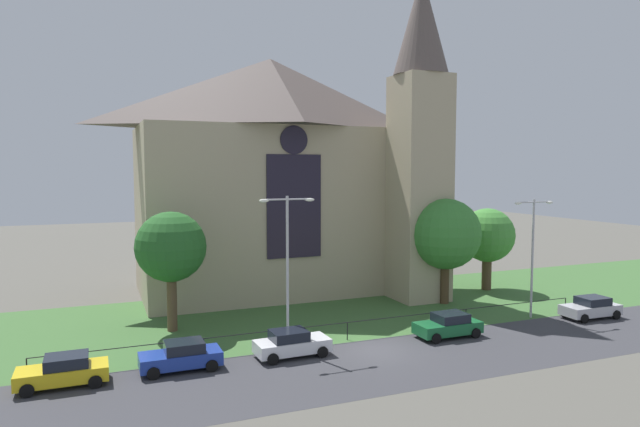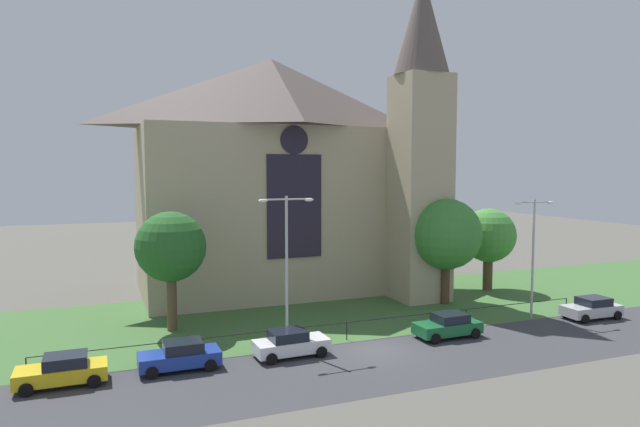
{
  "view_description": "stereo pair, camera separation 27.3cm",
  "coord_description": "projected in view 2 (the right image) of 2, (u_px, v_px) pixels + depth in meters",
  "views": [
    {
      "loc": [
        -14.91,
        -28.36,
        10.54
      ],
      "look_at": [
        -0.26,
        8.0,
        7.45
      ],
      "focal_mm": 31.42,
      "sensor_mm": 36.0,
      "label": 1
    },
    {
      "loc": [
        -14.65,
        -28.46,
        10.54
      ],
      "look_at": [
        -0.26,
        8.0,
        7.45
      ],
      "focal_mm": 31.42,
      "sensor_mm": 36.0,
      "label": 2
    }
  ],
  "objects": [
    {
      "name": "streetlamp_far",
      "position": [
        533.0,
        243.0,
        39.41
      ],
      "size": [
        3.37,
        0.26,
        8.46
      ],
      "color": "#B2B2B7",
      "rests_on": "ground"
    },
    {
      "name": "parked_car_silver",
      "position": [
        592.0,
        308.0,
        39.61
      ],
      "size": [
        4.24,
        2.1,
        1.51
      ],
      "rotation": [
        0.0,
        0.0,
        3.12
      ],
      "color": "#B7B7BC",
      "rests_on": "ground"
    },
    {
      "name": "parked_car_green",
      "position": [
        448.0,
        325.0,
        35.2
      ],
      "size": [
        4.22,
        2.06,
        1.51
      ],
      "rotation": [
        0.0,
        0.0,
        3.15
      ],
      "color": "#196033",
      "rests_on": "ground"
    },
    {
      "name": "tree_right_far",
      "position": [
        489.0,
        236.0,
        48.77
      ],
      "size": [
        4.7,
        4.7,
        7.17
      ],
      "color": "brown",
      "rests_on": "ground"
    },
    {
      "name": "parked_car_yellow",
      "position": [
        63.0,
        370.0,
        27.32
      ],
      "size": [
        4.2,
        2.02,
        1.51
      ],
      "rotation": [
        0.0,
        0.0,
        3.14
      ],
      "color": "gold",
      "rests_on": "ground"
    },
    {
      "name": "iron_railing",
      "position": [
        347.0,
        324.0,
        34.59
      ],
      "size": [
        35.45,
        0.07,
        1.13
      ],
      "color": "black",
      "rests_on": "ground"
    },
    {
      "name": "grass_verge",
      "position": [
        323.0,
        317.0,
        40.0
      ],
      "size": [
        120.0,
        20.0,
        0.01
      ],
      "primitive_type": "cube",
      "color": "#3D6633",
      "rests_on": "ground"
    },
    {
      "name": "tree_left_near",
      "position": [
        171.0,
        247.0,
        36.29
      ],
      "size": [
        4.58,
        4.58,
        7.85
      ],
      "color": "brown",
      "rests_on": "ground"
    },
    {
      "name": "ground",
      "position": [
        313.0,
        311.0,
        41.86
      ],
      "size": [
        160.0,
        160.0,
        0.0
      ],
      "primitive_type": "plane",
      "color": "#56544C"
    },
    {
      "name": "parked_car_blue",
      "position": [
        180.0,
        356.0,
        29.5
      ],
      "size": [
        4.2,
        2.02,
        1.51
      ],
      "rotation": [
        0.0,
        0.0,
        3.14
      ],
      "color": "#1E3899",
      "rests_on": "ground"
    },
    {
      "name": "streetlamp_near",
      "position": [
        287.0,
        253.0,
        32.69
      ],
      "size": [
        3.37,
        0.26,
        9.01
      ],
      "color": "#B2B2B7",
      "rests_on": "ground"
    },
    {
      "name": "parked_car_white",
      "position": [
        290.0,
        343.0,
        31.58
      ],
      "size": [
        4.26,
        2.14,
        1.51
      ],
      "rotation": [
        0.0,
        0.0,
        0.03
      ],
      "color": "silver",
      "rests_on": "ground"
    },
    {
      "name": "church_building",
      "position": [
        282.0,
        173.0,
        48.35
      ],
      "size": [
        23.2,
        16.2,
        26.0
      ],
      "color": "tan",
      "rests_on": "ground"
    },
    {
      "name": "tree_right_near",
      "position": [
        446.0,
        234.0,
        43.67
      ],
      "size": [
        5.55,
        5.55,
        8.29
      ],
      "color": "#4C3823",
      "rests_on": "ground"
    },
    {
      "name": "road_asphalt",
      "position": [
        391.0,
        362.0,
        30.73
      ],
      "size": [
        120.0,
        8.0,
        0.01
      ],
      "primitive_type": "cube",
      "color": "#38383D",
      "rests_on": "ground"
    }
  ]
}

